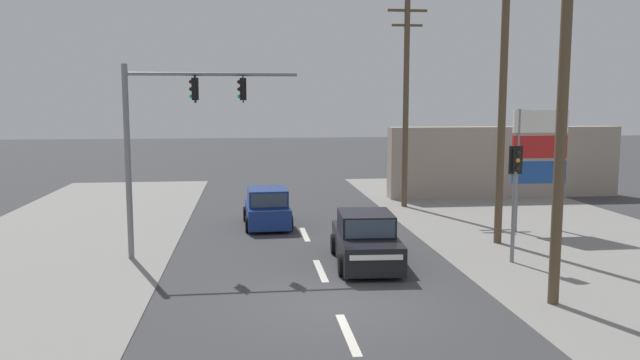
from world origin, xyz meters
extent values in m
plane|color=#3A3A3D|center=(0.00, 0.00, 0.00)|extent=(140.00, 140.00, 0.00)
cube|color=silver|center=(0.00, -2.00, 0.00)|extent=(0.20, 2.40, 0.01)
cube|color=silver|center=(0.00, 3.00, 0.00)|extent=(0.20, 2.40, 0.01)
cube|color=silver|center=(0.00, 8.00, 0.00)|extent=(0.20, 2.40, 0.01)
cube|color=gray|center=(9.00, 2.00, 0.01)|extent=(10.00, 44.00, 0.02)
cube|color=gray|center=(-8.50, 4.00, 0.01)|extent=(8.00, 40.00, 0.02)
cylinder|color=brown|center=(5.24, -0.65, 5.08)|extent=(0.26, 0.26, 10.16)
cylinder|color=brown|center=(6.49, 5.77, 5.50)|extent=(0.26, 0.26, 10.99)
cylinder|color=brown|center=(5.16, 13.53, 4.69)|extent=(0.26, 0.26, 9.38)
cube|color=brown|center=(5.16, 13.53, 8.93)|extent=(1.80, 0.12, 0.11)
cube|color=brown|center=(5.16, 13.53, 8.28)|extent=(1.40, 0.12, 0.10)
cylinder|color=slate|center=(-5.70, 5.05, 3.00)|extent=(0.18, 0.18, 6.00)
cylinder|color=slate|center=(-3.10, 5.07, 5.70)|extent=(5.20, 0.15, 0.11)
cube|color=black|center=(-3.62, 5.07, 5.25)|extent=(0.20, 0.26, 0.68)
cube|color=black|center=(-3.62, 5.07, 5.25)|extent=(0.04, 0.44, 0.84)
sphere|color=black|center=(-3.74, 5.07, 5.47)|extent=(0.13, 0.13, 0.13)
sphere|color=black|center=(-3.74, 5.07, 5.25)|extent=(0.13, 0.13, 0.13)
sphere|color=green|center=(-3.74, 5.07, 5.03)|extent=(0.13, 0.13, 0.13)
cube|color=black|center=(-2.16, 5.08, 5.25)|extent=(0.20, 0.26, 0.68)
cube|color=black|center=(-2.16, 5.08, 5.25)|extent=(0.04, 0.44, 0.84)
sphere|color=black|center=(-2.28, 5.08, 5.47)|extent=(0.13, 0.13, 0.13)
sphere|color=black|center=(-2.28, 5.08, 5.25)|extent=(0.13, 0.13, 0.13)
sphere|color=green|center=(-2.28, 5.08, 5.03)|extent=(0.13, 0.13, 0.13)
cylinder|color=slate|center=(5.89, 3.21, 1.40)|extent=(0.12, 0.12, 2.80)
cube|color=black|center=(5.89, 3.21, 3.14)|extent=(0.28, 0.23, 0.68)
cube|color=black|center=(5.89, 3.21, 3.14)|extent=(0.44, 0.10, 0.84)
sphere|color=black|center=(5.90, 3.10, 3.36)|extent=(0.13, 0.13, 0.13)
sphere|color=orange|center=(5.90, 3.10, 3.14)|extent=(0.13, 0.13, 0.13)
sphere|color=black|center=(5.90, 3.10, 2.92)|extent=(0.13, 0.13, 0.13)
cylinder|color=slate|center=(7.88, 7.52, 2.30)|extent=(0.16, 0.16, 4.60)
cylinder|color=slate|center=(9.58, 7.52, 2.30)|extent=(0.16, 0.16, 4.60)
cube|color=silver|center=(8.73, 7.52, 4.15)|extent=(2.10, 0.14, 0.84)
cube|color=red|center=(8.73, 7.52, 3.20)|extent=(2.10, 0.14, 0.84)
cube|color=#1E4793|center=(8.73, 7.52, 2.25)|extent=(2.10, 0.14, 0.84)
cube|color=#A39384|center=(11.00, 16.00, 1.80)|extent=(12.00, 1.00, 3.60)
cube|color=black|center=(1.45, 3.65, 0.54)|extent=(1.93, 4.29, 0.80)
cube|color=black|center=(1.45, 3.70, 1.25)|extent=(1.66, 1.98, 0.62)
cube|color=#384756|center=(1.40, 2.73, 1.25)|extent=(1.44, 0.14, 0.53)
cube|color=#384756|center=(1.51, 4.67, 1.25)|extent=(1.41, 0.14, 0.50)
cube|color=white|center=(1.34, 1.53, 0.72)|extent=(1.45, 0.12, 0.14)
cylinder|color=black|center=(2.23, 2.30, 0.32)|extent=(0.22, 0.65, 0.64)
cylinder|color=black|center=(0.53, 2.39, 0.32)|extent=(0.22, 0.65, 0.64)
cylinder|color=black|center=(2.37, 4.90, 0.32)|extent=(0.22, 0.65, 0.64)
cylinder|color=black|center=(0.67, 4.99, 0.32)|extent=(0.22, 0.65, 0.64)
cube|color=navy|center=(-1.33, 9.79, 0.51)|extent=(1.74, 3.66, 0.76)
cube|color=navy|center=(-1.32, 9.49, 1.21)|extent=(1.55, 1.96, 0.64)
cube|color=#384756|center=(-1.35, 10.46, 1.21)|extent=(1.36, 0.11, 0.54)
cube|color=#384756|center=(-1.28, 8.52, 1.21)|extent=(1.33, 0.11, 0.51)
cube|color=white|center=(-1.40, 11.61, 0.68)|extent=(1.36, 0.09, 0.14)
cylinder|color=black|center=(-2.17, 10.88, 0.30)|extent=(0.20, 0.61, 0.60)
cylinder|color=black|center=(-0.57, 10.94, 0.30)|extent=(0.20, 0.61, 0.60)
cylinder|color=black|center=(-2.08, 8.65, 0.30)|extent=(0.20, 0.61, 0.60)
cylinder|color=black|center=(-0.49, 8.71, 0.30)|extent=(0.20, 0.61, 0.60)
camera|label=1|loc=(-2.05, -14.48, 4.87)|focal=35.00mm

